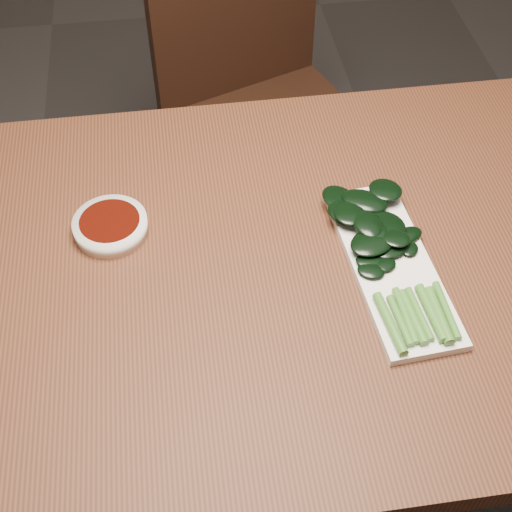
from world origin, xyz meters
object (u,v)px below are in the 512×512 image
(sauce_bowl, at_px, (110,226))
(serving_plate, at_px, (391,266))
(gai_lan, at_px, (379,235))
(table, at_px, (256,292))
(chair_far, at_px, (261,100))

(sauce_bowl, height_order, serving_plate, sauce_bowl)
(serving_plate, distance_m, gai_lan, 0.05)
(table, bearing_deg, chair_far, 81.07)
(serving_plate, bearing_deg, table, 168.83)
(sauce_bowl, relative_size, serving_plate, 0.35)
(serving_plate, height_order, gai_lan, gai_lan)
(chair_far, bearing_deg, table, -119.60)
(chair_far, bearing_deg, gai_lan, -104.94)
(chair_far, height_order, serving_plate, chair_far)
(table, distance_m, gai_lan, 0.21)
(serving_plate, bearing_deg, gai_lan, 101.65)
(table, relative_size, serving_plate, 4.15)
(serving_plate, relative_size, gai_lan, 0.99)
(chair_far, xyz_separation_m, serving_plate, (0.08, -0.78, 0.27))
(serving_plate, xyz_separation_m, gai_lan, (-0.01, 0.05, 0.02))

